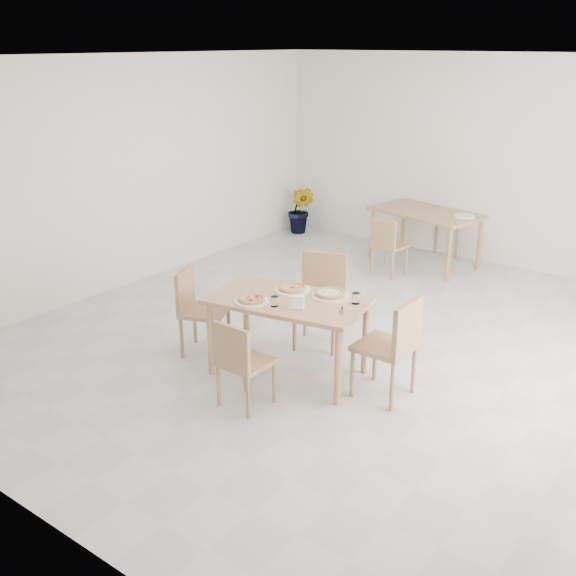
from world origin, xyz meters
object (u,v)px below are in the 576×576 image
Objects in this scene: pizza_pepperoni at (251,299)px; pizza_mushroom at (330,293)px; chair_north at (321,293)px; plate_margherita at (292,290)px; chair_south at (240,359)px; plate_empty at (465,216)px; second_table at (426,217)px; plate_mushroom at (330,296)px; pizza_margherita at (292,288)px; main_table at (288,308)px; chair_west at (197,305)px; chair_back_n at (461,217)px; napkin_holder at (298,303)px; tumbler_b at (275,301)px; tumbler_a at (356,298)px; chair_back_s at (387,243)px; plate_pepperoni at (251,301)px; chair_east at (394,342)px; potted_plant at (301,210)px.

pizza_mushroom is at bearing 48.27° from pizza_pepperoni.
plate_margherita is (0.07, -0.59, 0.22)m from chair_north.
plate_empty is at bearing -88.62° from chair_south.
plate_empty is (0.54, 0.02, 0.09)m from second_table.
plate_mushroom is 0.37m from pizza_margherita.
second_table is (-0.47, 3.77, 0.00)m from main_table.
chair_back_n is (0.71, 4.74, 0.03)m from chair_west.
chair_south is at bearing -71.57° from second_table.
pizza_margherita is at bearing 105.24° from napkin_holder.
chair_back_n is (-0.14, 3.82, -0.01)m from chair_north.
chair_west is 9.53× the size of tumbler_b.
tumbler_a reaches higher than pizza_margherita.
chair_back_s is (-0.66, 3.24, -0.34)m from tumbler_b.
plate_pepperoni reaches higher than second_table.
tumbler_a is 0.06× the size of second_table.
chair_east reaches higher than plate_empty.
plate_mushroom is (1.29, 0.42, 0.26)m from chair_west.
pizza_pepperoni is 4.07m from plate_empty.
chair_back_n is at bearing -84.61° from chair_south.
potted_plant is at bearing 114.30° from main_table.
chair_back_s is at bearing -77.86° from chair_south.
pizza_mushroom is (0.28, 0.27, 0.12)m from main_table.
chair_south is 0.92× the size of chair_west.
chair_back_s reaches higher than potted_plant.
tumbler_a is at bearing -62.06° from chair_back_n.
chair_south is 0.70m from napkin_holder.
chair_north is 0.63m from plate_margherita.
chair_north is 3.03m from plate_empty.
pizza_pepperoni is (0.80, -0.12, 0.28)m from chair_west.
chair_east is 3.36× the size of pizza_margherita.
plate_margherita is 1.11× the size of plate_pepperoni.
tumbler_a is at bearing -61.98° from second_table.
tumbler_a is (1.56, 0.42, 0.30)m from chair_west.
chair_west is 3.15× the size of plate_empty.
plate_mushroom is at bearing -69.26° from chair_north.
plate_margherita is 0.97× the size of plate_mushroom.
tumbler_a reaches higher than chair_south.
chair_south is 0.98m from plate_margherita.
chair_south reaches higher than second_table.
chair_south is 3.16× the size of pizza_pepperoni.
chair_south is 1.31m from chair_east.
plate_pepperoni is at bearing -144.70° from tumbler_a.
plate_margherita is (0.93, 0.33, 0.26)m from chair_west.
tumbler_b is (0.10, -0.40, 0.01)m from pizza_margherita.
chair_back_s is at bearing 97.64° from plate_pepperoni.
chair_north reaches higher than plate_empty.
chair_north is at bearing 87.38° from plate_pepperoni.
napkin_holder is 0.17× the size of potted_plant.
chair_south is at bearing -69.36° from chair_back_n.
main_table is 1.93× the size of chair_south.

